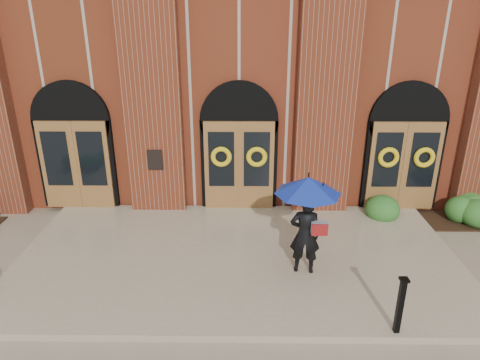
{
  "coord_description": "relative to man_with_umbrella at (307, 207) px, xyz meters",
  "views": [
    {
      "loc": [
        0.14,
        -8.34,
        5.36
      ],
      "look_at": [
        0.04,
        1.0,
        1.66
      ],
      "focal_mm": 32.0,
      "sensor_mm": 36.0,
      "label": 1
    }
  ],
  "objects": [
    {
      "name": "hedge_wall_right",
      "position": [
        3.78,
        2.68,
        -1.32
      ],
      "size": [
        2.67,
        1.07,
        0.69
      ],
      "primitive_type": "ellipsoid",
      "color": "#2B6022",
      "rests_on": "ground"
    },
    {
      "name": "man_with_umbrella",
      "position": [
        0.0,
        0.0,
        0.0
      ],
      "size": [
        1.48,
        1.48,
        2.16
      ],
      "rotation": [
        0.0,
        0.0,
        3.04
      ],
      "color": "black",
      "rests_on": "landing"
    },
    {
      "name": "metal_post",
      "position": [
        1.38,
        -1.87,
        -0.94
      ],
      "size": [
        0.15,
        0.15,
        1.09
      ],
      "rotation": [
        0.0,
        0.0,
        0.03
      ],
      "color": "black",
      "rests_on": "landing"
    },
    {
      "name": "church_building",
      "position": [
        -1.42,
        9.26,
        1.84
      ],
      "size": [
        16.2,
        12.53,
        7.0
      ],
      "color": "maroon",
      "rests_on": "ground"
    },
    {
      "name": "landing",
      "position": [
        -1.42,
        0.63,
        -1.58
      ],
      "size": [
        10.0,
        5.3,
        0.15
      ],
      "primitive_type": "cube",
      "color": "tan",
      "rests_on": "ground"
    },
    {
      "name": "ground",
      "position": [
        -1.42,
        0.48,
        -1.66
      ],
      "size": [
        90.0,
        90.0,
        0.0
      ],
      "primitive_type": "plane",
      "color": "gray",
      "rests_on": "ground"
    }
  ]
}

